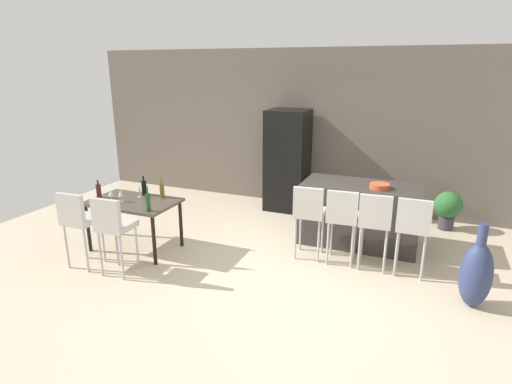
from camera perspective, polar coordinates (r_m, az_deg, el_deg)
ground_plane at (r=5.82m, az=4.31°, el=-9.54°), size 10.00×10.00×0.00m
back_wall at (r=7.84m, az=10.66°, el=8.25°), size 10.00×0.12×2.90m
kitchen_island at (r=6.43m, az=13.96°, el=-2.95°), size 1.70×0.82×0.92m
bar_chair_left at (r=5.72m, az=7.29°, el=-2.52°), size 0.43×0.43×1.05m
bar_chair_middle at (r=5.63m, az=11.73°, el=-3.07°), size 0.43×0.43×1.05m
bar_chair_right at (r=5.58m, az=15.96°, el=-3.58°), size 0.42×0.42×1.05m
bar_chair_far at (r=5.55m, az=20.68°, el=-4.12°), size 0.40×0.40×1.05m
dining_table at (r=6.23m, az=-16.41°, el=-1.80°), size 1.25×0.78×0.74m
dining_chair_near at (r=5.88m, az=-23.11°, el=-3.24°), size 0.41×0.41×1.05m
dining_chair_far at (r=5.51m, az=-18.95°, el=-4.12°), size 0.42×0.42×1.05m
wine_bottle_far at (r=5.67m, az=-14.52°, el=-1.32°), size 0.06×0.06×0.34m
wine_bottle_near at (r=6.48m, az=-20.69°, el=0.19°), size 0.07×0.07×0.26m
wine_bottle_right at (r=6.40m, az=-15.04°, el=0.59°), size 0.07×0.07×0.29m
wine_bottle_end at (r=6.21m, az=-12.72°, el=0.29°), size 0.07×0.07×0.30m
wine_glass_left at (r=6.23m, az=-19.21°, el=-0.14°), size 0.07×0.07×0.17m
wine_glass_middle at (r=6.32m, az=-15.71°, el=0.42°), size 0.07×0.07×0.17m
wine_glass_corner at (r=6.17m, az=-17.99°, el=-0.18°), size 0.07×0.07×0.17m
refrigerator at (r=7.70m, az=4.33°, el=4.33°), size 0.72×0.68×1.84m
fruit_bowl at (r=6.15m, az=16.54°, el=0.78°), size 0.28×0.28×0.07m
floor_vase at (r=5.26m, az=27.82°, el=-9.89°), size 0.34×0.34×0.98m
potted_plant at (r=7.49m, az=24.74°, el=-1.89°), size 0.44×0.44×0.64m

